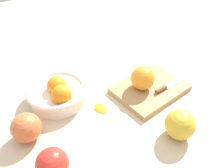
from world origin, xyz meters
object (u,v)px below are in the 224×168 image
Objects in this scene: apple_front_left at (52,164)px; apple_back_left at (26,128)px; cutting_board at (150,89)px; apple_front_right at (180,125)px; bowl at (58,92)px; knife at (168,86)px; orange_on_board at (143,78)px.

apple_front_left is 0.95× the size of apple_back_left.
apple_front_right is at bearing -106.29° from cutting_board.
apple_front_left is at bearing -114.36° from bowl.
apple_front_right is 0.41m from apple_back_left.
bowl is 0.31m from cutting_board.
apple_front_right reaches higher than apple_back_left.
apple_front_right is (-0.10, -0.16, 0.02)m from knife.
apple_back_left reaches higher than cutting_board.
cutting_board is at bearing -3.20° from apple_back_left.
apple_front_left is (-0.36, -0.13, -0.02)m from orange_on_board.
bowl reaches higher than cutting_board.
knife is 1.86× the size of apple_front_right.
orange_on_board is 0.09m from knife.
apple_front_right is 1.08× the size of apple_front_left.
bowl is 0.28m from orange_on_board.
apple_front_left is 0.14m from apple_back_left.
apple_back_left is (-0.02, 0.14, 0.00)m from apple_front_left.
apple_front_left is at bearing -160.57° from orange_on_board.
orange_on_board is 0.51× the size of knife.
knife is at bearing 10.71° from apple_front_left.
orange_on_board is at bearing 148.86° from knife.
apple_back_left is at bearing 176.80° from cutting_board.
orange_on_board is 1.02× the size of apple_front_left.
bowl is at bearing 157.12° from cutting_board.
bowl is at bearing 65.64° from apple_front_left.
orange_on_board is 0.20m from apple_front_right.
bowl reaches higher than knife.
apple_back_left is (-0.35, 0.21, -0.00)m from apple_front_right.
cutting_board is at bearing -22.88° from bowl.
cutting_board is 0.20m from apple_front_right.
apple_front_left is at bearing -163.56° from cutting_board.
orange_on_board is at bearing -22.58° from bowl.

